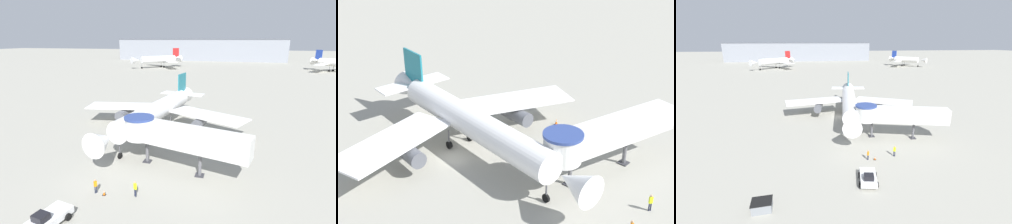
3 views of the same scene
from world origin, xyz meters
The scene contains 12 objects.
ground_plane centered at (0.00, 0.00, 0.00)m, with size 800.00×800.00×0.00m, color #9E9B8E.
main_airplane centered at (2.71, -0.38, 3.91)m, with size 32.24×33.87×9.23m.
jet_bridge centered at (8.91, -14.07, 4.70)m, with size 17.02×7.21×6.38m.
pushback_tug_white centered at (0.55, -27.58, 0.74)m, with size 2.94×4.23×1.64m.
service_container_gray centered at (-12.30, -30.78, 0.58)m, with size 2.37×1.96×1.16m.
traffic_cone_starboard_wing centered at (15.20, -3.60, 0.40)m, with size 0.51×0.51×0.84m.
traffic_cone_near_nose centered at (3.10, -21.97, 0.28)m, with size 0.36×0.36×0.60m.
ground_crew_marshaller centered at (2.01, -21.82, 0.97)m, with size 0.35×0.37×1.69m.
ground_crew_wing_walker centered at (6.51, -21.33, 1.06)m, with size 0.41×0.37×1.84m.
background_jet_blue_tail centered at (65.00, 110.95, 4.84)m, with size 24.96×24.96×11.06m.
background_jet_red_tail centered at (-29.79, 108.37, 4.97)m, with size 28.12×28.09×11.38m.
terminal_building centered at (-15.46, 175.00, 8.75)m, with size 132.35×22.23×17.49m.
Camera 3 is at (-6.42, -52.38, 17.84)m, focal length 24.00 mm.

